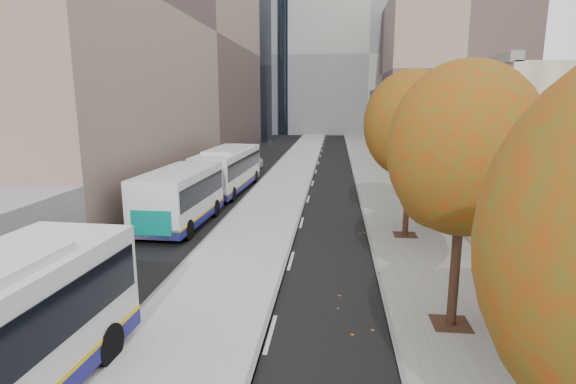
# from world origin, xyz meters

# --- Properties ---
(bus_platform) EXTENTS (4.25, 150.00, 0.15)m
(bus_platform) POSITION_xyz_m (-3.88, 35.00, 0.07)
(bus_platform) COLOR #A9A9A9
(bus_platform) RESTS_ON ground
(sidewalk) EXTENTS (4.75, 150.00, 0.08)m
(sidewalk) POSITION_xyz_m (4.12, 35.00, 0.04)
(sidewalk) COLOR gray
(sidewalk) RESTS_ON ground
(building_tan) EXTENTS (18.00, 92.00, 8.00)m
(building_tan) POSITION_xyz_m (15.50, 64.00, 4.00)
(building_tan) COLOR tan
(building_tan) RESTS_ON ground
(building_midrise) EXTENTS (24.00, 46.00, 25.00)m
(building_midrise) POSITION_xyz_m (-22.50, 41.00, 12.50)
(building_midrise) COLOR #846D5F
(building_midrise) RESTS_ON ground
(building_far_block) EXTENTS (30.00, 18.00, 30.00)m
(building_far_block) POSITION_xyz_m (6.00, 96.00, 15.00)
(building_far_block) COLOR gray
(building_far_block) RESTS_ON ground
(bus_shelter) EXTENTS (1.90, 4.40, 2.53)m
(bus_shelter) POSITION_xyz_m (5.69, 10.96, 2.19)
(bus_shelter) COLOR #383A3F
(bus_shelter) RESTS_ON sidewalk
(tree_c) EXTENTS (4.20, 4.20, 7.28)m
(tree_c) POSITION_xyz_m (3.60, 13.00, 5.25)
(tree_c) COLOR black
(tree_c) RESTS_ON sidewalk
(tree_d) EXTENTS (4.40, 4.40, 7.60)m
(tree_d) POSITION_xyz_m (3.60, 22.00, 5.47)
(tree_d) COLOR black
(tree_d) RESTS_ON sidewalk
(bus_far) EXTENTS (3.24, 18.14, 3.01)m
(bus_far) POSITION_xyz_m (-7.77, 28.10, 1.65)
(bus_far) COLOR silver
(bus_far) RESTS_ON ground
(distant_car) EXTENTS (1.45, 3.59, 1.22)m
(distant_car) POSITION_xyz_m (-7.76, 43.21, 0.61)
(distant_car) COLOR silver
(distant_car) RESTS_ON ground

